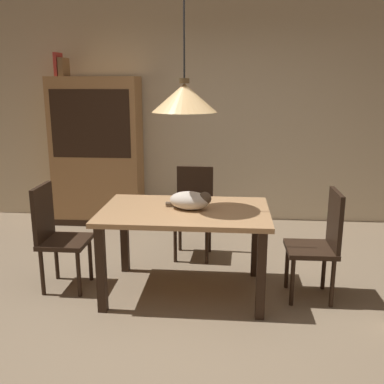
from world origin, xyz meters
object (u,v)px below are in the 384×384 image
Objects in this scene: cat_sleeping at (191,200)px; pendant_lamp at (184,98)px; chair_left_side at (56,233)px; chair_far_back at (194,208)px; hutch_bookcase at (97,155)px; dining_table at (185,221)px; book_red_tall at (58,65)px; book_brown_thick at (64,67)px; chair_right_side at (321,240)px.

pendant_lamp is (-0.05, -0.01, 0.84)m from cat_sleeping.
cat_sleeping is at bearing 0.32° from chair_left_side.
hutch_bookcase is at bearing 142.18° from chair_far_back.
pendant_lamp reaches higher than dining_table.
dining_table is at bearing -90.19° from chair_far_back.
chair_left_side is at bearing -179.98° from dining_table.
book_red_tall is (-0.61, 1.90, 1.48)m from chair_left_side.
book_brown_thick reaches higher than dining_table.
chair_right_side is 2.35× the size of cat_sleeping.
dining_table is at bearing -48.61° from book_brown_thick.
pendant_lamp is at bearing 126.87° from dining_table.
cat_sleeping is (1.18, 0.01, 0.32)m from chair_left_side.
chair_far_back and chair_left_side have the same top height.
book_red_tall is at bearing 132.50° from dining_table.
hutch_bookcase is (-1.31, 1.90, -0.77)m from pendant_lamp.
pendant_lamp reaches higher than hutch_bookcase.
dining_table is 1.51× the size of chair_left_side.
book_brown_thick is at bearing 132.33° from cat_sleeping.
chair_right_side is 1.00× the size of chair_far_back.
chair_right_side is 3.74m from book_red_tall.
book_red_tall is (-1.79, 1.89, 1.16)m from cat_sleeping.
hutch_bookcase is 6.61× the size of book_red_tall.
pendant_lamp reaches higher than book_brown_thick.
hutch_bookcase is 1.13m from book_brown_thick.
chair_left_side is at bearing -72.13° from book_red_tall.
hutch_bookcase reaches higher than chair_left_side.
chair_right_side is at bearing 0.04° from pendant_lamp.
book_brown_thick is at bearing 148.66° from chair_far_back.
dining_table is at bearing -172.96° from cat_sleeping.
pendant_lamp is at bearing -55.37° from hutch_bookcase.
pendant_lamp is (-1.13, -0.00, 1.15)m from chair_right_side.
cat_sleeping is 2.33m from hutch_bookcase.
chair_far_back is 2.35× the size of cat_sleeping.
dining_table is at bearing 0.02° from chair_left_side.
pendant_lamp reaches higher than chair_far_back.
book_red_tall reaches higher than book_brown_thick.
hutch_bookcase is 1.18m from book_red_tall.
chair_left_side is at bearing -179.97° from chair_right_side.
chair_far_back is 1.45m from pendant_lamp.
dining_table is 2.32m from hutch_bookcase.
pendant_lamp is 4.64× the size of book_red_tall.
book_red_tall is (-1.74, 1.90, 0.33)m from pendant_lamp.
hutch_bookcase is at bearing 142.12° from chair_right_side.
chair_left_side is at bearing -142.17° from chair_far_back.
chair_far_back reaches higher than dining_table.
pendant_lamp reaches higher than book_red_tall.
pendant_lamp reaches higher than chair_left_side.
chair_left_side is 3.88× the size of book_brown_thick.
chair_far_back is at bearing -31.34° from book_brown_thick.
chair_right_side is at bearing -37.88° from hutch_bookcase.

